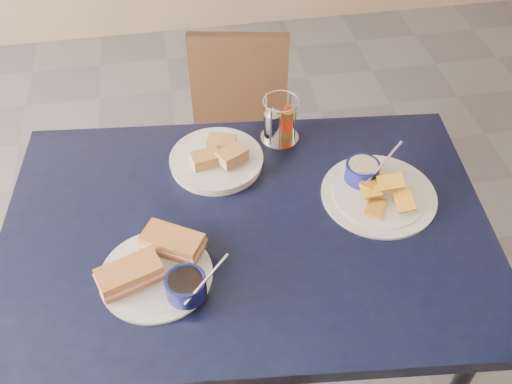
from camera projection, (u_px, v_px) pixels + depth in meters
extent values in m
cube|color=black|center=(247.00, 230.00, 1.42)|extent=(1.28, 0.92, 0.04)
cylinder|color=black|center=(459.00, 384.00, 1.53)|extent=(0.04, 0.04, 0.71)
cylinder|color=black|center=(74.00, 251.00, 1.85)|extent=(0.04, 0.04, 0.71)
cylinder|color=black|center=(382.00, 210.00, 1.97)|extent=(0.04, 0.04, 0.71)
cube|color=black|center=(239.00, 149.00, 2.17)|extent=(0.42, 0.41, 0.03)
cylinder|color=black|center=(207.00, 215.00, 2.19)|extent=(0.03, 0.03, 0.36)
cylinder|color=black|center=(282.00, 206.00, 2.23)|extent=(0.03, 0.03, 0.36)
cylinder|color=black|center=(200.00, 167.00, 2.38)|extent=(0.03, 0.03, 0.36)
cylinder|color=black|center=(269.00, 158.00, 2.42)|extent=(0.03, 0.03, 0.36)
cube|color=black|center=(231.00, 80.00, 2.12)|extent=(0.36, 0.10, 0.38)
cylinder|color=white|center=(156.00, 275.00, 1.30)|extent=(0.26, 0.26, 0.01)
cylinder|color=white|center=(156.00, 274.00, 1.29)|extent=(0.21, 0.21, 0.00)
cube|color=#BF7E44|center=(130.00, 274.00, 1.26)|extent=(0.16, 0.11, 0.04)
cube|color=#EDA191|center=(130.00, 276.00, 1.26)|extent=(0.16, 0.12, 0.01)
cube|color=#BF7E44|center=(173.00, 242.00, 1.32)|extent=(0.16, 0.13, 0.04)
cube|color=#EDA191|center=(173.00, 244.00, 1.33)|extent=(0.16, 0.14, 0.01)
cylinder|color=#0B0D3C|center=(186.00, 286.00, 1.24)|extent=(0.09, 0.09, 0.05)
cylinder|color=black|center=(185.00, 282.00, 1.22)|extent=(0.08, 0.08, 0.01)
cylinder|color=silver|center=(206.00, 279.00, 1.20)|extent=(0.11, 0.07, 0.08)
cylinder|color=white|center=(379.00, 195.00, 1.47)|extent=(0.30, 0.30, 0.01)
cylinder|color=white|center=(379.00, 193.00, 1.47)|extent=(0.24, 0.24, 0.00)
cube|color=gold|center=(375.00, 208.00, 1.43)|extent=(0.07, 0.08, 0.01)
cube|color=gold|center=(374.00, 183.00, 1.48)|extent=(0.07, 0.08, 0.02)
cube|color=gold|center=(404.00, 203.00, 1.43)|extent=(0.05, 0.07, 0.02)
cube|color=gold|center=(372.00, 189.00, 1.45)|extent=(0.05, 0.07, 0.01)
cube|color=gold|center=(370.00, 190.00, 1.45)|extent=(0.05, 0.07, 0.02)
cube|color=gold|center=(371.00, 181.00, 1.46)|extent=(0.08, 0.08, 0.01)
cube|color=gold|center=(390.00, 185.00, 1.44)|extent=(0.07, 0.05, 0.03)
cylinder|color=#0B0D3C|center=(362.00, 171.00, 1.49)|extent=(0.09, 0.09, 0.05)
cylinder|color=beige|center=(363.00, 167.00, 1.48)|extent=(0.08, 0.08, 0.01)
cylinder|color=silver|center=(384.00, 162.00, 1.45)|extent=(0.11, 0.07, 0.08)
cylinder|color=white|center=(217.00, 161.00, 1.55)|extent=(0.25, 0.25, 0.02)
cylinder|color=white|center=(216.00, 158.00, 1.55)|extent=(0.20, 0.20, 0.00)
cube|color=tan|center=(206.00, 159.00, 1.52)|extent=(0.08, 0.06, 0.03)
cube|color=tan|center=(222.00, 143.00, 1.55)|extent=(0.09, 0.07, 0.03)
cube|color=tan|center=(232.00, 156.00, 1.51)|extent=(0.09, 0.08, 0.03)
cylinder|color=silver|center=(280.00, 137.00, 1.63)|extent=(0.11, 0.11, 0.01)
cylinder|color=silver|center=(290.00, 110.00, 1.61)|extent=(0.01, 0.00, 0.13)
cylinder|color=silver|center=(266.00, 113.00, 1.60)|extent=(0.01, 0.00, 0.13)
cylinder|color=silver|center=(271.00, 128.00, 1.56)|extent=(0.01, 0.00, 0.13)
cylinder|color=silver|center=(295.00, 125.00, 1.56)|extent=(0.01, 0.00, 0.13)
torus|color=silver|center=(281.00, 101.00, 1.54)|extent=(0.10, 0.10, 0.00)
cylinder|color=silver|center=(272.00, 126.00, 1.60)|extent=(0.05, 0.05, 0.08)
cone|color=silver|center=(273.00, 111.00, 1.56)|extent=(0.04, 0.04, 0.02)
cylinder|color=brown|center=(287.00, 123.00, 1.61)|extent=(0.03, 0.03, 0.08)
cylinder|color=#B0200A|center=(287.00, 123.00, 1.61)|extent=(0.03, 0.03, 0.03)
cylinder|color=#B0200A|center=(288.00, 108.00, 1.57)|extent=(0.02, 0.02, 0.02)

